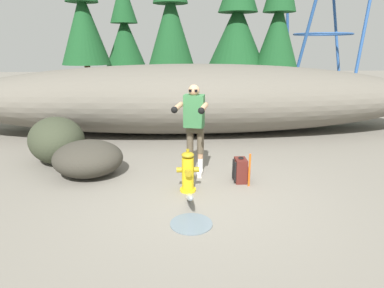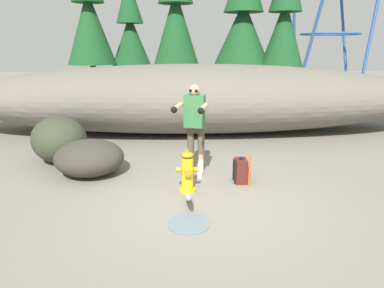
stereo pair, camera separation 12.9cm
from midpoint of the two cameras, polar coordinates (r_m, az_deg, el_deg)
name	(u,v)px [view 1 (the left image)]	position (r m, az deg, el deg)	size (l,w,h in m)	color
ground_plane	(206,199)	(5.49, 1.81, -9.53)	(56.00, 56.00, 0.04)	slate
dirt_embankment	(192,98)	(9.48, -0.43, 7.87)	(13.53, 3.20, 1.92)	#666056
fire_hydrant	(188,172)	(5.61, -1.38, -4.88)	(0.38, 0.33, 0.75)	gold
hydrant_water_jet	(190,204)	(4.99, -1.08, -10.36)	(0.60, 1.28, 0.50)	silver
utility_worker	(194,120)	(6.02, -0.21, 4.24)	(0.65, 1.03, 1.74)	beige
spare_backpack	(241,170)	(6.09, 7.81, -4.55)	(0.29, 0.30, 0.47)	#511E19
boulder_large	(88,158)	(6.62, -18.02, -2.38)	(1.21, 1.32, 0.68)	#38352D
boulder_mid	(57,140)	(7.57, -22.76, 0.64)	(1.41, 1.12, 0.97)	#363C2A
pine_tree_far_left	(83,13)	(15.87, -18.58, 20.60)	(2.11, 2.11, 6.74)	#47331E
pine_tree_left	(125,31)	(17.50, -11.78, 18.53)	(2.04, 2.04, 5.59)	#47331E
pine_tree_center	(171,16)	(14.59, -3.98, 21.12)	(2.21, 2.21, 6.95)	#47331E
pine_tree_right	(237,22)	(16.31, 7.60, 20.07)	(2.81, 2.81, 6.40)	#47331E
pine_tree_far_right	(278,23)	(15.95, 14.44, 19.48)	(2.20, 2.20, 6.59)	#47331E
survey_stake	(249,170)	(5.89, 9.25, -4.49)	(0.04, 0.04, 0.60)	#E55914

